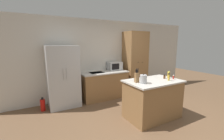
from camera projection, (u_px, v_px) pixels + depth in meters
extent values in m
plane|color=brown|center=(154.00, 121.00, 3.56)|extent=(14.00, 14.00, 0.00)
cube|color=beige|center=(108.00, 58.00, 5.33)|extent=(7.20, 0.06, 2.60)
cube|color=#B7BABC|center=(63.00, 77.00, 4.30)|extent=(0.86, 0.67, 1.77)
cylinder|color=silver|center=(64.00, 74.00, 3.96)|extent=(0.02, 0.02, 0.30)
cylinder|color=silver|center=(67.00, 74.00, 4.00)|extent=(0.02, 0.02, 0.30)
cube|color=olive|center=(104.00, 85.00, 5.03)|extent=(1.52, 0.65, 0.86)
cube|color=beige|center=(104.00, 72.00, 4.94)|extent=(1.56, 0.69, 0.03)
cube|color=#9EA0A3|center=(97.00, 73.00, 4.81)|extent=(0.44, 0.34, 0.01)
cube|color=olive|center=(135.00, 63.00, 5.53)|extent=(0.79, 0.60, 2.23)
sphere|color=black|center=(138.00, 63.00, 5.21)|extent=(0.02, 0.02, 0.02)
sphere|color=black|center=(143.00, 62.00, 5.30)|extent=(0.02, 0.02, 0.02)
cube|color=olive|center=(152.00, 100.00, 3.69)|extent=(1.28, 0.79, 0.91)
cube|color=beige|center=(153.00, 81.00, 3.60)|extent=(1.34, 0.85, 0.03)
cube|color=#B2B5B7|center=(114.00, 66.00, 5.25)|extent=(0.47, 0.35, 0.29)
cube|color=black|center=(116.00, 67.00, 5.07)|extent=(0.28, 0.01, 0.20)
cube|color=olive|center=(137.00, 78.00, 3.41)|extent=(0.09, 0.07, 0.22)
cylinder|color=black|center=(136.00, 71.00, 3.37)|extent=(0.02, 0.02, 0.08)
cylinder|color=black|center=(136.00, 71.00, 3.37)|extent=(0.02, 0.02, 0.08)
cylinder|color=black|center=(137.00, 71.00, 3.39)|extent=(0.02, 0.02, 0.10)
cylinder|color=black|center=(137.00, 71.00, 3.40)|extent=(0.02, 0.02, 0.07)
cylinder|color=black|center=(138.00, 70.00, 3.39)|extent=(0.02, 0.02, 0.10)
cylinder|color=#B2281E|center=(173.00, 77.00, 3.74)|extent=(0.04, 0.04, 0.08)
cylinder|color=silver|center=(174.00, 75.00, 3.73)|extent=(0.03, 0.03, 0.02)
cylinder|color=#563319|center=(164.00, 77.00, 3.78)|extent=(0.05, 0.05, 0.08)
cylinder|color=black|center=(165.00, 75.00, 3.77)|extent=(0.04, 0.04, 0.02)
cylinder|color=gold|center=(169.00, 78.00, 3.58)|extent=(0.04, 0.04, 0.15)
cylinder|color=black|center=(169.00, 74.00, 3.57)|extent=(0.03, 0.03, 0.03)
cylinder|color=gold|center=(169.00, 75.00, 3.83)|extent=(0.06, 0.06, 0.14)
cylinder|color=#E5DB4C|center=(169.00, 72.00, 3.82)|extent=(0.05, 0.05, 0.03)
cylinder|color=#B2B5B7|center=(143.00, 79.00, 3.33)|extent=(0.16, 0.16, 0.19)
sphere|color=#262628|center=(144.00, 74.00, 3.31)|extent=(0.02, 0.02, 0.02)
cylinder|color=red|center=(43.00, 105.00, 4.09)|extent=(0.12, 0.12, 0.32)
cylinder|color=black|center=(42.00, 98.00, 4.05)|extent=(0.06, 0.06, 0.06)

